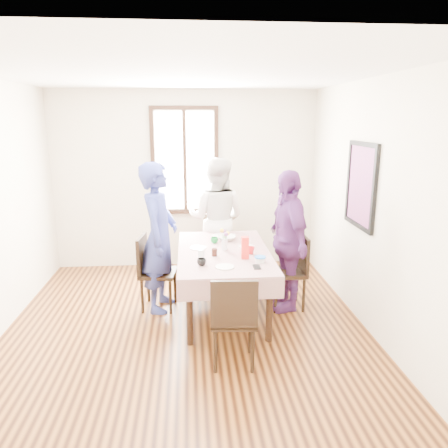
{
  "coord_description": "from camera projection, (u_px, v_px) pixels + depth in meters",
  "views": [
    {
      "loc": [
        0.05,
        -4.28,
        2.28
      ],
      "look_at": [
        0.45,
        0.44,
        1.1
      ],
      "focal_mm": 34.1,
      "sensor_mm": 36.0,
      "label": 1
    }
  ],
  "objects": [
    {
      "name": "ground",
      "position": [
        187.0,
        331.0,
        4.68
      ],
      "size": [
        4.5,
        4.5,
        0.0
      ],
      "primitive_type": "plane",
      "color": "black",
      "rests_on": "ground"
    },
    {
      "name": "back_wall",
      "position": [
        185.0,
        180.0,
        6.53
      ],
      "size": [
        4.0,
        0.0,
        4.0
      ],
      "primitive_type": "plane",
      "rotation": [
        1.57,
        0.0,
        0.0
      ],
      "color": "beige",
      "rests_on": "ground"
    },
    {
      "name": "right_wall",
      "position": [
        373.0,
        208.0,
        4.52
      ],
      "size": [
        0.0,
        4.5,
        4.5
      ],
      "primitive_type": "plane",
      "rotation": [
        1.57,
        0.0,
        -1.57
      ],
      "color": "beige",
      "rests_on": "ground"
    },
    {
      "name": "window_frame",
      "position": [
        185.0,
        161.0,
        6.44
      ],
      "size": [
        1.02,
        0.06,
        1.62
      ],
      "primitive_type": "cube",
      "color": "black",
      "rests_on": "back_wall"
    },
    {
      "name": "window_pane",
      "position": [
        185.0,
        161.0,
        6.45
      ],
      "size": [
        0.9,
        0.02,
        1.5
      ],
      "primitive_type": "cube",
      "color": "white",
      "rests_on": "back_wall"
    },
    {
      "name": "art_poster",
      "position": [
        361.0,
        185.0,
        4.76
      ],
      "size": [
        0.04,
        0.76,
        0.96
      ],
      "primitive_type": "cube",
      "color": "red",
      "rests_on": "right_wall"
    },
    {
      "name": "dining_table",
      "position": [
        224.0,
        281.0,
        5.11
      ],
      "size": [
        0.94,
        1.66,
        0.75
      ],
      "primitive_type": "cube",
      "color": "black",
      "rests_on": "ground"
    },
    {
      "name": "tablecloth",
      "position": [
        224.0,
        251.0,
        5.01
      ],
      "size": [
        1.06,
        1.78,
        0.01
      ],
      "primitive_type": "cube",
      "color": "#550911",
      "rests_on": "dining_table"
    },
    {
      "name": "chair_left",
      "position": [
        158.0,
        273.0,
        5.17
      ],
      "size": [
        0.47,
        0.47,
        0.91
      ],
      "primitive_type": "cube",
      "rotation": [
        0.0,
        0.0,
        -1.7
      ],
      "color": "black",
      "rests_on": "ground"
    },
    {
      "name": "chair_right",
      "position": [
        287.0,
        272.0,
        5.2
      ],
      "size": [
        0.42,
        0.42,
        0.91
      ],
      "primitive_type": "cube",
      "rotation": [
        0.0,
        0.0,
        1.58
      ],
      "color": "black",
      "rests_on": "ground"
    },
    {
      "name": "chair_far",
      "position": [
        217.0,
        247.0,
        6.19
      ],
      "size": [
        0.46,
        0.46,
        0.91
      ],
      "primitive_type": "cube",
      "rotation": [
        0.0,
        0.0,
        3.04
      ],
      "color": "black",
      "rests_on": "ground"
    },
    {
      "name": "chair_near",
      "position": [
        234.0,
        319.0,
        3.98
      ],
      "size": [
        0.45,
        0.45,
        0.91
      ],
      "primitive_type": "cube",
      "rotation": [
        0.0,
        0.0,
        -0.08
      ],
      "color": "black",
      "rests_on": "ground"
    },
    {
      "name": "person_left",
      "position": [
        159.0,
        237.0,
        5.07
      ],
      "size": [
        0.54,
        0.72,
        1.8
      ],
      "primitive_type": "imported",
      "rotation": [
        0.0,
        0.0,
        1.39
      ],
      "color": "navy",
      "rests_on": "ground"
    },
    {
      "name": "person_far",
      "position": [
        217.0,
        219.0,
        6.07
      ],
      "size": [
        1.02,
        0.9,
        1.75
      ],
      "primitive_type": "imported",
      "rotation": [
        0.0,
        0.0,
        2.82
      ],
      "color": "silver",
      "rests_on": "ground"
    },
    {
      "name": "person_right",
      "position": [
        287.0,
        241.0,
        5.1
      ],
      "size": [
        0.54,
        1.04,
        1.71
      ],
      "primitive_type": "imported",
      "rotation": [
        0.0,
        0.0,
        -1.44
      ],
      "color": "#5A2A69",
      "rests_on": "ground"
    },
    {
      "name": "mug_black",
      "position": [
        202.0,
        262.0,
        4.5
      ],
      "size": [
        0.1,
        0.1,
        0.08
      ],
      "primitive_type": "imported",
      "rotation": [
        0.0,
        0.0,
        0.04
      ],
      "color": "black",
      "rests_on": "tablecloth"
    },
    {
      "name": "mug_flag",
      "position": [
        251.0,
        250.0,
        4.89
      ],
      "size": [
        0.11,
        0.11,
        0.08
      ],
      "primitive_type": "imported",
      "rotation": [
        0.0,
        0.0,
        0.31
      ],
      "color": "red",
      "rests_on": "tablecloth"
    },
    {
      "name": "mug_green",
      "position": [
        214.0,
        240.0,
        5.31
      ],
      "size": [
        0.13,
        0.13,
        0.07
      ],
      "primitive_type": "imported",
      "rotation": [
        0.0,
        0.0,
        -0.78
      ],
      "color": "#0C7226",
      "rests_on": "tablecloth"
    },
    {
      "name": "serving_bowl",
      "position": [
        226.0,
        238.0,
        5.44
      ],
      "size": [
        0.27,
        0.27,
        0.06
      ],
      "primitive_type": "imported",
      "rotation": [
        0.0,
        0.0,
        -0.15
      ],
      "color": "white",
      "rests_on": "tablecloth"
    },
    {
      "name": "juice_carton",
      "position": [
        245.0,
        248.0,
        4.71
      ],
      "size": [
        0.08,
        0.08,
        0.25
      ],
      "primitive_type": "cube",
      "color": "red",
      "rests_on": "tablecloth"
    },
    {
      "name": "butter_tub",
      "position": [
        260.0,
        260.0,
        4.61
      ],
      "size": [
        0.11,
        0.11,
        0.05
      ],
      "primitive_type": "cylinder",
      "color": "white",
      "rests_on": "tablecloth"
    },
    {
      "name": "jam_jar",
      "position": [
        214.0,
        252.0,
        4.81
      ],
      "size": [
        0.06,
        0.06,
        0.09
      ],
      "primitive_type": "cylinder",
      "color": "black",
      "rests_on": "tablecloth"
    },
    {
      "name": "drinking_glass",
      "position": [
        201.0,
        254.0,
        4.72
      ],
      "size": [
        0.07,
        0.07,
        0.1
      ],
      "primitive_type": "cylinder",
      "color": "silver",
      "rests_on": "tablecloth"
    },
    {
      "name": "smartphone",
      "position": [
        257.0,
        267.0,
        4.46
      ],
      "size": [
        0.07,
        0.15,
        0.01
      ],
      "primitive_type": "cube",
      "color": "black",
      "rests_on": "tablecloth"
    },
    {
      "name": "flower_vase",
      "position": [
        225.0,
        244.0,
        5.03
      ],
      "size": [
        0.07,
        0.07,
        0.14
      ],
      "primitive_type": "cylinder",
      "color": "silver",
      "rests_on": "tablecloth"
    },
    {
      "name": "plate_left",
      "position": [
        198.0,
        248.0,
        5.11
      ],
      "size": [
        0.2,
        0.2,
        0.01
      ],
      "primitive_type": "cylinder",
      "color": "white",
      "rests_on": "tablecloth"
    },
    {
      "name": "plate_right",
      "position": [
        247.0,
        247.0,
        5.16
      ],
      "size": [
        0.2,
        0.2,
        0.01
      ],
      "primitive_type": "cylinder",
      "color": "white",
      "rests_on": "tablecloth"
    },
    {
      "name": "plate_far",
      "position": [
        219.0,
        236.0,
        5.63
      ],
      "size": [
        0.2,
        0.2,
        0.01
      ],
      "primitive_type": "cylinder",
      "color": "white",
      "rests_on": "tablecloth"
    },
    {
      "name": "plate_near",
      "position": [
        225.0,
        267.0,
        4.45
      ],
      "size": [
        0.2,
        0.2,
        0.01
      ],
      "primitive_type": "cylinder",
      "color": "white",
      "rests_on": "tablecloth"
    },
    {
      "name": "butter_lid",
      "position": [
        260.0,
        257.0,
        4.6
      ],
      "size": [
        0.12,
        0.12,
        0.01
      ],
      "primitive_type": "cylinder",
      "color": "blue",
      "rests_on": "butter_tub"
    },
    {
      "name": "flower_bunch",
      "position": [
        225.0,
        234.0,
        5.0
      ],
      "size": [
        0.09,
        0.09,
        0.1
      ],
      "primitive_type": null,
      "color": "yellow",
      "rests_on": "flower_vase"
    }
  ]
}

